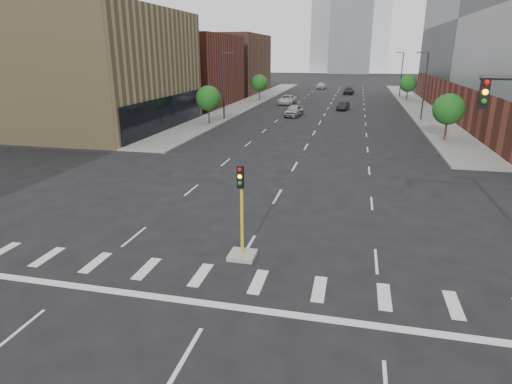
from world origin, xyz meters
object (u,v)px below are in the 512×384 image
(car_near_left, at_px, (294,110))
(car_mid_right, at_px, (343,106))
(car_far_left, at_px, (287,100))
(car_distant, at_px, (321,85))
(median_traffic_signal, at_px, (242,238))
(car_deep_right, at_px, (349,91))

(car_near_left, height_order, car_mid_right, car_near_left)
(car_mid_right, xyz_separation_m, car_far_left, (-10.31, 6.38, 0.13))
(car_near_left, bearing_deg, car_distant, 97.16)
(median_traffic_signal, distance_m, car_mid_right, 55.29)
(car_near_left, bearing_deg, car_deep_right, 86.22)
(median_traffic_signal, distance_m, car_far_left, 62.10)
(car_distant, bearing_deg, car_near_left, -84.22)
(car_mid_right, distance_m, car_deep_right, 28.76)
(car_near_left, distance_m, car_far_left, 15.84)
(car_deep_right, bearing_deg, median_traffic_signal, -87.67)
(median_traffic_signal, distance_m, car_deep_right, 84.03)
(median_traffic_signal, bearing_deg, car_far_left, 97.18)
(car_near_left, xyz_separation_m, car_deep_right, (7.05, 37.83, -0.09))
(car_far_left, distance_m, car_distant, 36.89)
(car_deep_right, height_order, car_distant, car_distant)
(car_far_left, height_order, car_deep_right, car_far_left)
(car_mid_right, bearing_deg, median_traffic_signal, -83.57)
(median_traffic_signal, bearing_deg, car_distant, 92.72)
(car_far_left, bearing_deg, car_distant, 88.15)
(median_traffic_signal, height_order, car_deep_right, median_traffic_signal)
(median_traffic_signal, relative_size, car_near_left, 0.88)
(car_near_left, xyz_separation_m, car_distant, (-0.36, 52.21, -0.01))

